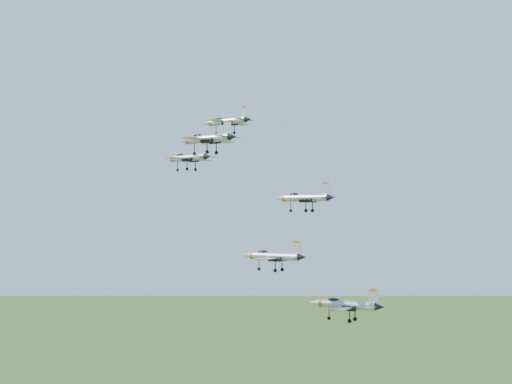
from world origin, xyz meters
The scene contains 6 objects.
jet_lead centered at (-15.86, 13.48, 136.36)m, with size 12.71×10.43×3.41m.
jet_left_high centered at (-12.88, -1.16, 127.83)m, with size 11.88×9.78×3.18m.
jet_right_high centered at (6.10, -16.66, 128.93)m, with size 11.61×9.52×3.12m.
jet_left_low centered at (11.25, 1.97, 120.13)m, with size 11.82×9.75×3.16m.
jet_right_low centered at (11.72, -7.32, 110.80)m, with size 11.79×9.79×3.15m.
jet_trail centered at (19.76, 1.24, 102.96)m, with size 12.92×10.80×3.46m.
Camera 1 is at (79.33, -97.06, 117.71)m, focal length 50.00 mm.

